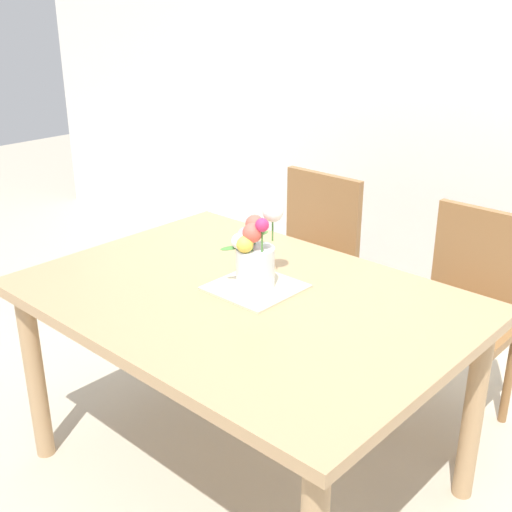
# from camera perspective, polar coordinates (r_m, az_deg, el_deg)

# --- Properties ---
(ground_plane) EXTENTS (12.00, 12.00, 0.00)m
(ground_plane) POSITION_cam_1_polar(r_m,az_deg,el_deg) (2.60, -0.96, -18.36)
(ground_plane) COLOR #B7AD99
(back_wall) EXTENTS (7.00, 0.10, 2.80)m
(back_wall) POSITION_cam_1_polar(r_m,az_deg,el_deg) (3.34, 18.89, 16.05)
(back_wall) COLOR silver
(back_wall) RESTS_ON ground_plane
(dining_table) EXTENTS (1.47, 1.06, 0.75)m
(dining_table) POSITION_cam_1_polar(r_m,az_deg,el_deg) (2.23, -1.07, -5.35)
(dining_table) COLOR tan
(dining_table) RESTS_ON ground_plane
(chair_left) EXTENTS (0.42, 0.42, 0.90)m
(chair_left) POSITION_cam_1_polar(r_m,az_deg,el_deg) (3.13, 4.51, 0.11)
(chair_left) COLOR olive
(chair_left) RESTS_ON ground_plane
(chair_right) EXTENTS (0.42, 0.42, 0.90)m
(chair_right) POSITION_cam_1_polar(r_m,az_deg,el_deg) (2.75, 17.91, -4.17)
(chair_right) COLOR olive
(chair_right) RESTS_ON ground_plane
(placemat) EXTENTS (0.28, 0.28, 0.01)m
(placemat) POSITION_cam_1_polar(r_m,az_deg,el_deg) (2.22, 0.00, -2.77)
(placemat) COLOR beige
(placemat) RESTS_ON dining_table
(flower_vase) EXTENTS (0.16, 0.23, 0.27)m
(flower_vase) POSITION_cam_1_polar(r_m,az_deg,el_deg) (2.18, -0.06, 0.39)
(flower_vase) COLOR silver
(flower_vase) RESTS_ON placemat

